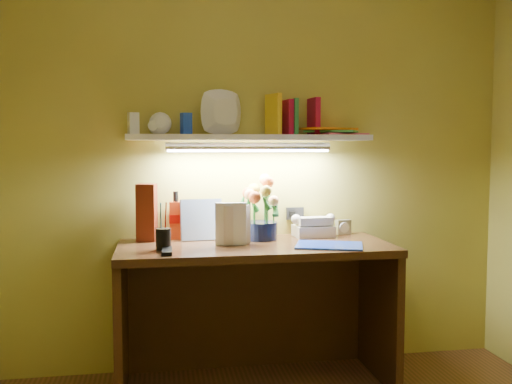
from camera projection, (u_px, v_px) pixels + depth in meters
desk at (255, 315)px, 2.96m from camera, size 1.40×0.60×0.75m
flower_bouquet at (260, 209)px, 3.08m from camera, size 0.21×0.21×0.33m
telephone at (313, 225)px, 3.17m from camera, size 0.22×0.17×0.13m
desk_clock at (343, 227)px, 3.26m from camera, size 0.09×0.05×0.08m
whisky_bottle at (176, 215)px, 3.10m from camera, size 0.07×0.07×0.26m
whisky_box at (147, 212)px, 3.02m from camera, size 0.11×0.11×0.30m
pen_cup at (163, 232)px, 2.77m from camera, size 0.08×0.08×0.18m
art_card at (201, 220)px, 3.06m from camera, size 0.22×0.06×0.22m
tv_remote at (167, 251)px, 2.69m from camera, size 0.05×0.17×0.02m
blue_folder at (329, 245)px, 2.87m from camera, size 0.39×0.34×0.01m
desk_book_a at (224, 226)px, 2.86m from camera, size 0.15×0.06×0.20m
desk_book_b at (215, 224)px, 2.88m from camera, size 0.16×0.04×0.22m
wall_shelf at (249, 131)px, 3.07m from camera, size 1.31×0.33×0.25m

